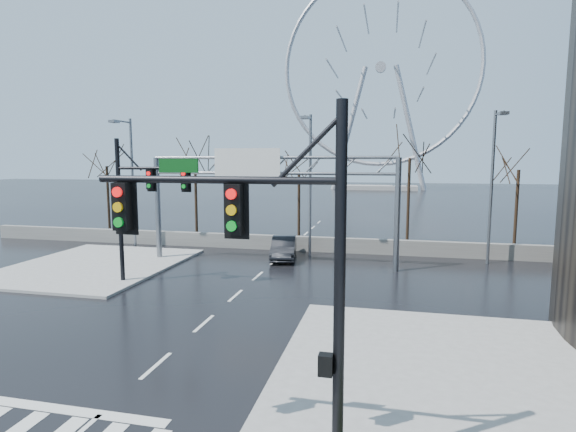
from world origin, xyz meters
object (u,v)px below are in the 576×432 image
(sign_gantry, at_px, (265,186))
(ferris_wheel, at_px, (380,76))
(signal_mast_far, at_px, (137,197))
(car, at_px, (284,248))
(signal_mast_near, at_px, (275,254))

(sign_gantry, height_order, ferris_wheel, ferris_wheel)
(signal_mast_far, height_order, ferris_wheel, ferris_wheel)
(sign_gantry, xyz_separation_m, car, (0.79, 2.04, -4.42))
(signal_mast_near, relative_size, sign_gantry, 0.49)
(sign_gantry, xyz_separation_m, ferris_wheel, (5.38, 80.04, 20.95))
(sign_gantry, distance_m, car, 4.93)
(signal_mast_far, xyz_separation_m, ferris_wheel, (10.87, 86.04, 21.30))
(signal_mast_near, bearing_deg, car, 102.65)
(signal_mast_far, distance_m, car, 10.99)
(ferris_wheel, distance_m, car, 82.15)
(signal_mast_far, height_order, sign_gantry, signal_mast_far)
(signal_mast_far, bearing_deg, signal_mast_near, -49.74)
(signal_mast_near, relative_size, car, 1.72)
(signal_mast_near, xyz_separation_m, sign_gantry, (-5.52, 19.00, 0.31))
(signal_mast_near, height_order, sign_gantry, signal_mast_near)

